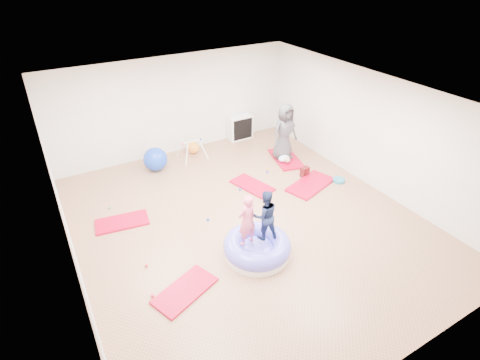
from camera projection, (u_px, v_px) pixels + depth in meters
room at (247, 166)px, 7.61m from camera, size 7.01×8.01×2.81m
gym_mat_front_left at (185, 291)px, 6.59m from camera, size 1.28×0.95×0.05m
gym_mat_mid_left at (122, 222)px, 8.25m from camera, size 1.20×0.73×0.05m
gym_mat_center_back at (252, 185)px, 9.54m from camera, size 0.84×1.23×0.05m
gym_mat_right at (310, 185)px, 9.57m from camera, size 1.48×1.04×0.06m
gym_mat_rear_right at (286, 158)px, 10.78m from camera, size 0.95×1.43×0.05m
inflatable_cushion at (257, 247)px, 7.34m from camera, size 1.34×1.34×0.42m
child_pink at (247, 218)px, 6.88m from camera, size 0.43×0.32×1.09m
child_navy at (265, 213)px, 7.05m from camera, size 0.59×0.51×1.05m
adult_caregiver at (284, 132)px, 10.35m from camera, size 0.82×0.58×1.60m
infant at (285, 159)px, 10.49m from camera, size 0.34×0.35×0.20m
ball_pit_balls at (214, 215)px, 8.47m from camera, size 4.27×3.29×0.06m
exercise_ball_blue at (155, 159)px, 10.12m from camera, size 0.65×0.65×0.65m
exercise_ball_orange at (193, 148)px, 11.04m from camera, size 0.36×0.36×0.36m
infant_play_gym at (192, 147)px, 10.62m from camera, size 0.74×0.71×0.57m
cube_shelf at (240, 127)px, 11.80m from camera, size 0.76×0.38×0.76m
balance_disc at (339, 180)px, 9.74m from camera, size 0.32×0.32×0.07m
backpack at (305, 172)px, 9.92m from camera, size 0.25×0.17×0.27m
yellow_toy at (250, 239)px, 7.77m from camera, size 0.18×0.18×0.03m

